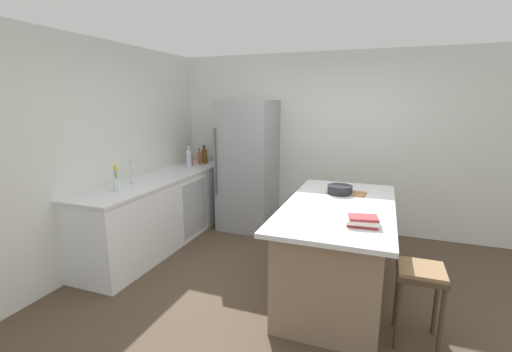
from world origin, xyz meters
The scene contains 17 objects.
ground_plane centered at (0.00, 0.00, 0.00)m, with size 7.20×7.20×0.00m, color #4C3D2D.
wall_rear centered at (0.00, 2.25, 1.30)m, with size 6.00×0.10×2.60m, color silver.
wall_left centered at (-2.45, 0.00, 1.30)m, with size 0.10×6.00×2.60m, color silver.
counter_run_left centered at (-2.08, 0.79, 0.47)m, with size 0.68×2.66×0.93m.
kitchen_island centered at (0.31, 0.35, 0.47)m, with size 1.02×1.98×0.92m.
refrigerator centered at (-1.22, 1.82, 0.96)m, with size 0.77×0.79×1.92m.
bar_stool centered at (1.02, -0.19, 0.53)m, with size 0.36×0.36×0.65m.
sink_faucet centered at (-2.12, 0.33, 1.09)m, with size 0.15×0.05×0.30m.
flower_vase centered at (-2.07, 0.00, 1.03)m, with size 0.08×0.08×0.31m.
syrup_bottle centered at (-2.07, 2.00, 1.04)m, with size 0.06×0.06×0.27m.
whiskey_bottle centered at (-1.99, 1.90, 1.04)m, with size 0.08×0.08×0.29m.
vinegar_bottle centered at (-2.04, 1.80, 1.03)m, with size 0.05×0.05×0.26m.
hot_sauce_bottle centered at (-2.14, 1.72, 1.02)m, with size 0.05×0.05×0.23m.
soda_bottle centered at (-2.11, 1.61, 1.06)m, with size 0.08×0.08×0.34m.
cookbook_stack centered at (0.56, -0.17, 0.96)m, with size 0.27×0.21×0.08m.
mixing_bowl centered at (0.26, 0.77, 0.97)m, with size 0.27×0.27×0.09m.
cutting_board centered at (0.36, 0.81, 0.93)m, with size 0.36×0.23×0.02m.
Camera 1 is at (0.67, -2.96, 1.91)m, focal length 24.37 mm.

